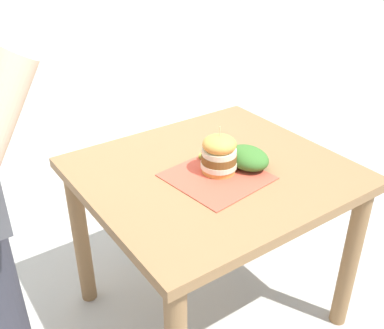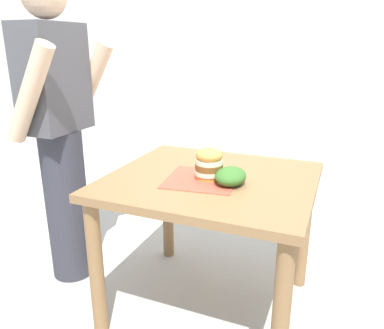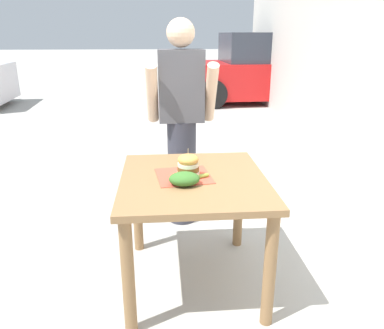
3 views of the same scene
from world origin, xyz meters
TOP-DOWN VIEW (x-y plane):
  - ground_plane at (0.00, 0.00)m, footprint 80.00×80.00m
  - patio_table at (0.00, 0.00)m, footprint 0.89×0.97m
  - serving_paper at (-0.06, 0.03)m, footprint 0.36×0.36m
  - sandwich at (-0.03, 0.00)m, footprint 0.14×0.14m
  - pickle_spear at (0.05, -0.02)m, footprint 0.09×0.06m
  - side_salad at (-0.06, -0.12)m, footprint 0.18×0.14m
  - diner_across_table at (-0.02, 0.88)m, footprint 0.55×0.35m
  - parked_car_near_curb at (2.25, 6.93)m, footprint 4.26×1.95m

SIDE VIEW (x-z plane):
  - ground_plane at x=0.00m, z-range 0.00..0.00m
  - patio_table at x=0.00m, z-range 0.25..0.99m
  - parked_car_near_curb at x=2.25m, z-range -0.08..1.52m
  - serving_paper at x=-0.06m, z-range 0.74..0.75m
  - pickle_spear at x=0.05m, z-range 0.75..0.77m
  - side_salad at x=-0.06m, z-range 0.74..0.82m
  - sandwich at x=-0.03m, z-range 0.73..0.91m
  - diner_across_table at x=-0.02m, z-range 0.04..1.73m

